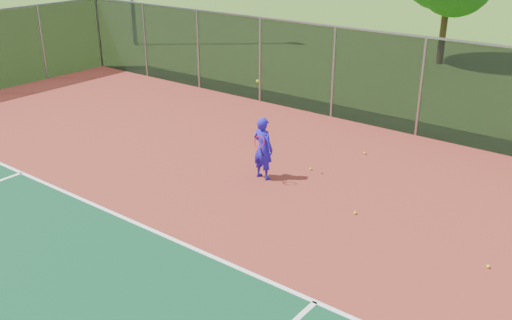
{
  "coord_description": "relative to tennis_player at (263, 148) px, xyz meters",
  "views": [
    {
      "loc": [
        6.12,
        -4.06,
        6.07
      ],
      "look_at": [
        -0.82,
        5.0,
        1.3
      ],
      "focal_mm": 40.0,
      "sensor_mm": 36.0,
      "label": 1
    }
  ],
  "objects": [
    {
      "name": "practice_ball_0",
      "position": [
        5.86,
        -0.71,
        -0.78
      ],
      "size": [
        0.07,
        0.07,
        0.07
      ],
      "primitive_type": "sphere",
      "color": "#BFCA17",
      "rests_on": "court_apron"
    },
    {
      "name": "practice_ball_2",
      "position": [
        2.83,
        -0.32,
        -0.78
      ],
      "size": [
        0.07,
        0.07,
        0.07
      ],
      "primitive_type": "sphere",
      "color": "#BFCA17",
      "rests_on": "court_apron"
    },
    {
      "name": "tennis_player",
      "position": [
        0.0,
        0.0,
        0.0
      ],
      "size": [
        0.62,
        0.63,
        2.51
      ],
      "color": "#2014C0",
      "rests_on": "court_apron"
    },
    {
      "name": "fence_back",
      "position": [
        1.83,
        5.4,
        0.73
      ],
      "size": [
        30.0,
        0.06,
        3.03
      ],
      "color": "black",
      "rests_on": "court_apron"
    },
    {
      "name": "practice_ball_1",
      "position": [
        0.71,
        1.17,
        -0.78
      ],
      "size": [
        0.07,
        0.07,
        0.07
      ],
      "primitive_type": "sphere",
      "color": "#BFCA17",
      "rests_on": "court_apron"
    },
    {
      "name": "practice_ball_3",
      "position": [
        1.32,
        3.04,
        -0.78
      ],
      "size": [
        0.07,
        0.07,
        0.07
      ],
      "primitive_type": "sphere",
      "color": "#BFCA17",
      "rests_on": "court_apron"
    },
    {
      "name": "court_apron",
      "position": [
        1.83,
        -4.6,
        -0.82
      ],
      "size": [
        30.0,
        20.0,
        0.02
      ],
      "primitive_type": "cube",
      "color": "maroon",
      "rests_on": "ground"
    }
  ]
}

